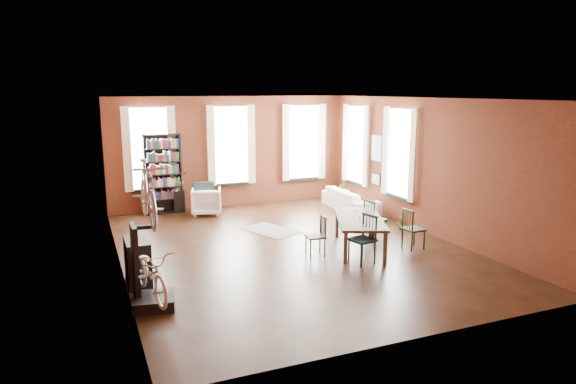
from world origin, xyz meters
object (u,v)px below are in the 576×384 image
dining_chair_c (414,229)px  bookshelf (163,174)px  bike_trainer (154,302)px  plant_stand (178,201)px  cream_sofa (351,196)px  dining_chair_d (375,219)px  white_armchair (206,200)px  dining_table (359,234)px  bicycle_floor (149,250)px  console_table (138,262)px  dining_chair_a (362,239)px  dining_chair_b (315,236)px

dining_chair_c → bookshelf: bookshelf is taller
bike_trainer → plant_stand: (1.56, 6.35, 0.21)m
bookshelf → cream_sofa: bearing=-19.0°
dining_chair_d → white_armchair: dining_chair_d is taller
bike_trainer → plant_stand: plant_stand is taller
dining_chair_c → white_armchair: 5.84m
dining_table → dining_chair_c: size_ratio=2.33×
dining_table → dining_chair_c: 1.18m
cream_sofa → bike_trainer: (-6.12, -4.65, -0.32)m
dining_chair_c → dining_chair_d: dining_chair_d is taller
cream_sofa → dining_chair_c: bearing=172.2°
cream_sofa → plant_stand: bearing=69.6°
bike_trainer → bicycle_floor: (-0.03, -0.03, 0.87)m
dining_table → white_armchair: white_armchair is taller
bike_trainer → console_table: bearing=95.2°
dining_table → plant_stand: bearing=143.5°
dining_table → plant_stand: dining_table is taller
dining_chair_d → console_table: bearing=89.6°
dining_chair_a → dining_chair_c: bearing=92.4°
dining_chair_c → bike_trainer: dining_chair_c is taller
dining_chair_d → bicycle_floor: bicycle_floor is taller
bike_trainer → dining_chair_a: bearing=8.2°
dining_chair_d → bike_trainer: size_ratio=1.45×
dining_chair_a → bookshelf: bearing=-165.5°
white_armchair → bike_trainer: (-2.22, -5.74, -0.31)m
dining_chair_b → bicycle_floor: bearing=-61.8°
dining_table → dining_chair_a: bearing=-93.9°
dining_chair_d → console_table: (-5.37, -0.82, -0.06)m
dining_chair_a → dining_chair_d: size_ratio=1.05×
plant_stand → console_table: bearing=-107.8°
bookshelf → plant_stand: bearing=0.0°
cream_sofa → dining_chair_d: bearing=162.1°
bike_trainer → dining_chair_b: bearing=21.6°
dining_table → bookshelf: size_ratio=0.93×
dining_chair_c → bookshelf: 7.00m
white_armchair → dining_chair_d: bearing=144.1°
dining_chair_c → bicycle_floor: (-5.66, -1.02, 0.52)m
dining_table → bike_trainer: size_ratio=3.24×
dining_chair_c → cream_sofa: 3.69m
dining_chair_d → bookshelf: bearing=34.0°
bicycle_floor → white_armchair: bearing=59.1°
dining_chair_b → white_armchair: bearing=-157.7°
dining_chair_c → bike_trainer: bearing=96.9°
bookshelf → bike_trainer: (-1.18, -6.35, -1.01)m
console_table → plant_stand: (1.67, 5.20, -0.10)m
dining_chair_d → bookshelf: size_ratio=0.42×
dining_chair_c → plant_stand: (-4.06, 5.36, -0.13)m
dining_chair_a → console_table: dining_chair_a is taller
dining_chair_a → cream_sofa: 4.53m
console_table → dining_chair_b: bearing=3.5°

